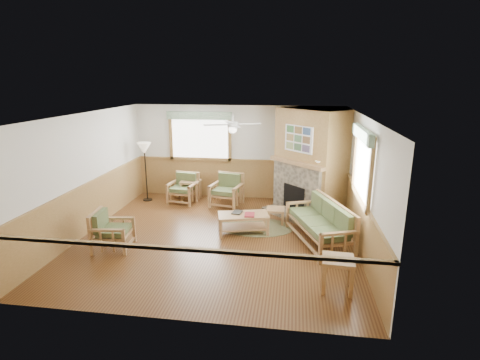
# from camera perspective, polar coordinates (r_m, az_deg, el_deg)

# --- Properties ---
(floor) EXTENTS (6.00, 6.00, 0.01)m
(floor) POSITION_cam_1_polar(r_m,az_deg,el_deg) (8.47, -3.40, -8.70)
(floor) COLOR #553217
(floor) RESTS_ON ground
(ceiling) EXTENTS (6.00, 6.00, 0.01)m
(ceiling) POSITION_cam_1_polar(r_m,az_deg,el_deg) (7.77, -3.71, 9.84)
(ceiling) COLOR white
(ceiling) RESTS_ON floor
(wall_back) EXTENTS (6.00, 0.02, 2.70)m
(wall_back) POSITION_cam_1_polar(r_m,az_deg,el_deg) (10.89, -0.35, 4.24)
(wall_back) COLOR silver
(wall_back) RESTS_ON floor
(wall_front) EXTENTS (6.00, 0.02, 2.70)m
(wall_front) POSITION_cam_1_polar(r_m,az_deg,el_deg) (5.27, -10.22, -8.21)
(wall_front) COLOR silver
(wall_front) RESTS_ON floor
(wall_left) EXTENTS (0.02, 6.00, 2.70)m
(wall_left) POSITION_cam_1_polar(r_m,az_deg,el_deg) (9.10, -22.39, 0.88)
(wall_left) COLOR silver
(wall_left) RESTS_ON floor
(wall_right) EXTENTS (0.02, 6.00, 2.70)m
(wall_right) POSITION_cam_1_polar(r_m,az_deg,el_deg) (7.98, 18.06, -0.62)
(wall_right) COLOR silver
(wall_right) RESTS_ON floor
(wainscot) EXTENTS (6.00, 6.00, 1.10)m
(wainscot) POSITION_cam_1_polar(r_m,az_deg,el_deg) (8.26, -3.46, -5.18)
(wainscot) COLOR olive
(wainscot) RESTS_ON floor
(fireplace) EXTENTS (3.11, 3.11, 2.70)m
(fireplace) POSITION_cam_1_polar(r_m,az_deg,el_deg) (9.86, 10.69, 2.80)
(fireplace) COLOR olive
(fireplace) RESTS_ON floor
(window_back) EXTENTS (1.90, 0.16, 1.50)m
(window_back) POSITION_cam_1_polar(r_m,az_deg,el_deg) (10.91, -6.21, 10.43)
(window_back) COLOR white
(window_back) RESTS_ON wall_back
(window_right) EXTENTS (0.16, 1.90, 1.50)m
(window_right) POSITION_cam_1_polar(r_m,az_deg,el_deg) (7.55, 18.74, 7.62)
(window_right) COLOR white
(window_right) RESTS_ON wall_right
(ceiling_fan) EXTENTS (1.59, 1.59, 0.36)m
(ceiling_fan) POSITION_cam_1_polar(r_m,az_deg,el_deg) (8.02, -1.13, 9.74)
(ceiling_fan) COLOR white
(ceiling_fan) RESTS_ON ceiling
(sofa) EXTENTS (2.10, 1.43, 0.90)m
(sofa) POSITION_cam_1_polar(r_m,az_deg,el_deg) (8.21, 11.89, -6.39)
(sofa) COLOR #A3794C
(sofa) RESTS_ON floor
(armchair_back_left) EXTENTS (0.83, 0.83, 0.82)m
(armchair_back_left) POSITION_cam_1_polar(r_m,az_deg,el_deg) (10.74, -8.67, -1.25)
(armchair_back_left) COLOR #A3794C
(armchair_back_left) RESTS_ON floor
(armchair_back_right) EXTENTS (0.92, 0.92, 0.88)m
(armchair_back_right) POSITION_cam_1_polar(r_m,az_deg,el_deg) (10.33, -2.10, -1.60)
(armchair_back_right) COLOR #A3794C
(armchair_back_right) RESTS_ON floor
(armchair_left) EXTENTS (0.81, 0.81, 0.81)m
(armchair_left) POSITION_cam_1_polar(r_m,az_deg,el_deg) (8.20, -18.83, -7.24)
(armchair_left) COLOR #A3794C
(armchair_left) RESTS_ON floor
(coffee_table) EXTENTS (1.24, 0.83, 0.45)m
(coffee_table) POSITION_cam_1_polar(r_m,az_deg,el_deg) (8.59, 0.50, -6.65)
(coffee_table) COLOR #A3794C
(coffee_table) RESTS_ON floor
(end_table_chairs) EXTENTS (0.53, 0.51, 0.59)m
(end_table_chairs) POSITION_cam_1_polar(r_m,az_deg,el_deg) (10.94, -7.47, -1.54)
(end_table_chairs) COLOR #A3794C
(end_table_chairs) RESTS_ON floor
(end_table_sofa) EXTENTS (0.54, 0.53, 0.57)m
(end_table_sofa) POSITION_cam_1_polar(r_m,az_deg,el_deg) (6.60, 14.60, -13.69)
(end_table_sofa) COLOR #A3794C
(end_table_sofa) RESTS_ON floor
(footstool) EXTENTS (0.43, 0.43, 0.37)m
(footstool) POSITION_cam_1_polar(r_m,az_deg,el_deg) (9.23, 5.42, -5.40)
(footstool) COLOR #A3794C
(footstool) RESTS_ON floor
(braided_rug) EXTENTS (1.88, 1.88, 0.01)m
(braided_rug) POSITION_cam_1_polar(r_m,az_deg,el_deg) (8.99, 2.47, -7.15)
(braided_rug) COLOR brown
(braided_rug) RESTS_ON floor
(floor_lamp_left) EXTENTS (0.52, 0.52, 1.70)m
(floor_lamp_left) POSITION_cam_1_polar(r_m,az_deg,el_deg) (11.01, -14.16, 1.23)
(floor_lamp_left) COLOR black
(floor_lamp_left) RESTS_ON floor
(floor_lamp_right) EXTENTS (0.46, 0.46, 1.54)m
(floor_lamp_right) POSITION_cam_1_polar(r_m,az_deg,el_deg) (9.37, 12.12, -1.59)
(floor_lamp_right) COLOR black
(floor_lamp_right) RESTS_ON floor
(book_red) EXTENTS (0.24, 0.31, 0.03)m
(book_red) POSITION_cam_1_polar(r_m,az_deg,el_deg) (8.43, 1.47, -5.21)
(book_red) COLOR maroon
(book_red) RESTS_ON coffee_table
(book_dark) EXTENTS (0.24, 0.30, 0.03)m
(book_dark) POSITION_cam_1_polar(r_m,az_deg,el_deg) (8.58, -0.43, -4.87)
(book_dark) COLOR black
(book_dark) RESTS_ON coffee_table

